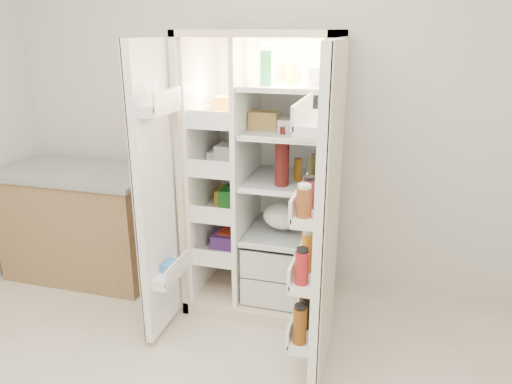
# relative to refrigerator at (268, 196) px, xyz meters

# --- Properties ---
(wall_back) EXTENTS (4.00, 0.02, 2.70)m
(wall_back) POSITION_rel_refrigerator_xyz_m (-0.04, 0.35, 0.61)
(wall_back) COLOR silver
(wall_back) RESTS_ON floor
(refrigerator) EXTENTS (0.92, 0.70, 1.80)m
(refrigerator) POSITION_rel_refrigerator_xyz_m (0.00, 0.00, 0.00)
(refrigerator) COLOR beige
(refrigerator) RESTS_ON floor
(freezer_door) EXTENTS (0.15, 0.40, 1.72)m
(freezer_door) POSITION_rel_refrigerator_xyz_m (-0.52, -0.60, 0.15)
(freezer_door) COLOR white
(freezer_door) RESTS_ON floor
(fridge_door) EXTENTS (0.17, 0.58, 1.72)m
(fridge_door) POSITION_rel_refrigerator_xyz_m (0.46, -0.69, 0.12)
(fridge_door) COLOR white
(fridge_door) RESTS_ON floor
(kitchen_counter) EXTENTS (1.14, 0.60, 0.82)m
(kitchen_counter) POSITION_rel_refrigerator_xyz_m (-1.41, -0.07, -0.33)
(kitchen_counter) COLOR #94714A
(kitchen_counter) RESTS_ON floor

